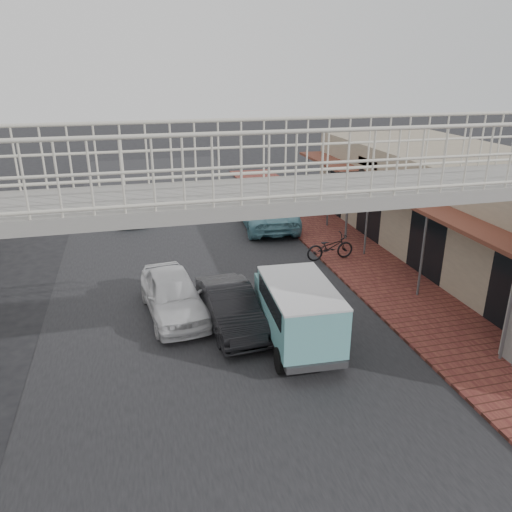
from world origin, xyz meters
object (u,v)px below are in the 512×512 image
angkot_far (129,206)px  arrow_sign (366,182)px  angkot_curb (267,212)px  dark_sedan (231,307)px  angkot_van (298,306)px  motorcycle_near (330,247)px  white_hatchback (173,294)px  motorcycle_far (304,198)px

angkot_far → arrow_sign: size_ratio=1.45×
arrow_sign → angkot_curb: bearing=142.6°
dark_sedan → angkot_curb: size_ratio=0.76×
angkot_van → motorcycle_near: size_ratio=2.00×
angkot_far → dark_sedan: bearing=-79.3°
dark_sedan → angkot_van: size_ratio=0.99×
white_hatchback → arrow_sign: 10.37m
dark_sedan → arrow_sign: bearing=37.4°
dark_sedan → angkot_far: (-2.68, 12.34, 0.01)m
motorcycle_near → arrow_sign: size_ratio=0.63×
dark_sedan → motorcycle_near: dark_sedan is taller
motorcycle_far → white_hatchback: bearing=136.6°
angkot_far → motorcycle_near: size_ratio=2.29×
dark_sedan → motorcycle_near: (4.85, 4.18, -0.02)m
motorcycle_far → arrow_sign: size_ratio=0.48×
angkot_curb → arrow_sign: size_ratio=1.65×
dark_sedan → motorcycle_far: dark_sedan is taller
dark_sedan → motorcycle_far: (6.53, 11.96, -0.09)m
motorcycle_near → angkot_curb: bearing=10.1°
dark_sedan → white_hatchback: bearing=138.6°
angkot_curb → arrow_sign: arrow_sign is taller
angkot_van → angkot_far: bearing=110.2°
white_hatchback → angkot_curb: angkot_curb is taller
angkot_curb → arrow_sign: bearing=145.7°
angkot_van → motorcycle_far: 14.29m
angkot_van → dark_sedan: bearing=140.9°
white_hatchback → dark_sedan: white_hatchback is taller
motorcycle_near → white_hatchback: bearing=111.8°
arrow_sign → motorcycle_near: bearing=-137.0°
angkot_van → arrow_sign: (5.69, 7.75, 1.41)m
white_hatchback → motorcycle_far: (8.08, 10.76, -0.15)m
motorcycle_near → dark_sedan: bearing=127.7°
motorcycle_near → angkot_van: bearing=146.6°
angkot_far → motorcycle_near: angkot_far is taller
motorcycle_near → motorcycle_far: size_ratio=1.31×
white_hatchback → motorcycle_far: size_ratio=2.75×
motorcycle_near → arrow_sign: 3.78m
motorcycle_far → angkot_van: bearing=153.2°
angkot_far → motorcycle_far: (9.21, -0.37, -0.10)m
motorcycle_far → angkot_curb: bearing=127.5°
white_hatchback → angkot_van: size_ratio=1.05×
motorcycle_far → arrow_sign: 6.04m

